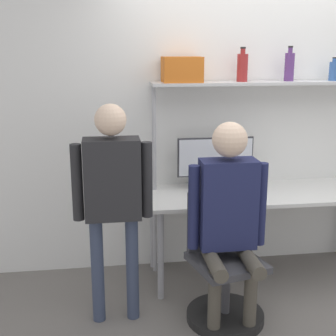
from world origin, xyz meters
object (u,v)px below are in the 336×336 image
Objects in this scene: laptop at (219,189)px; bottle_red at (242,67)px; cell_phone at (245,195)px; bottle_blue at (334,71)px; monitor at (215,160)px; storage_box at (182,70)px; person_seated at (229,208)px; office_chair at (223,281)px; bottle_purple at (289,66)px; person_standing at (113,188)px.

laptop is 1.07× the size of bottle_red.
bottle_blue is at bearing 19.28° from cell_phone.
monitor reaches higher than cell_phone.
person_seated is at bearing -77.38° from storage_box.
person_seated reaches higher than cell_phone.
bottle_red reaches higher than laptop.
storage_box is (-0.50, 0.00, -0.02)m from bottle_red.
office_chair is 2.95× the size of storage_box.
bottle_red is 0.50m from storage_box.
monitor is 0.28m from laptop.
office_chair is 0.57m from person_seated.
monitor reaches higher than office_chair.
person_seated is 5.08× the size of bottle_purple.
person_standing is 8.11× the size of bottle_blue.
storage_box reaches higher than person_standing.
office_chair is 3.25× the size of bottle_purple.
bottle_red reaches higher than office_chair.
person_standing is (-0.78, 0.13, 0.13)m from person_seated.
storage_box is at bearing 134.83° from laptop.
monitor is 1.10m from person_standing.
person_seated is at bearing -76.95° from office_chair.
storage_box is (-1.29, 0.00, 0.02)m from bottle_blue.
laptop is 0.76m from office_chair.
laptop is 1.98× the size of cell_phone.
person_seated is 7.48× the size of bottle_blue.
bottle_blue is at bearing 14.47° from laptop.
person_seated is (-0.10, -0.79, -0.14)m from monitor.
person_standing is 5.50× the size of bottle_purple.
office_chair is at bearing -132.21° from bottle_purple.
bottle_blue is 1.29m from storage_box.
bottle_blue is 0.62× the size of storage_box.
bottle_purple is (0.71, 0.84, 0.91)m from person_seated.
monitor is 0.81m from person_seated.
person_seated is (-0.08, -0.58, 0.04)m from laptop.
bottle_blue is at bearing 2.71° from monitor.
bottle_red is (0.22, 0.05, 0.77)m from monitor.
office_chair is at bearing -98.01° from monitor.
person_standing is at bearing -147.07° from bottle_red.
monitor is 1.04m from office_chair.
person_seated is at bearing -96.87° from monitor.
person_standing is 2.15m from bottle_blue.
laptop reaches higher than cell_phone.
person_standing is at bearing -154.65° from bottle_purple.
bottle_purple is at bearing 0.00° from bottle_red.
bottle_blue is (0.39, -0.00, -0.04)m from bottle_purple.
person_seated is at bearing -97.53° from laptop.
person_seated is 0.80m from person_standing.
monitor is at bearing 83.13° from person_seated.
laptop is at bearing 80.82° from office_chair.
storage_box reaches higher than cell_phone.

